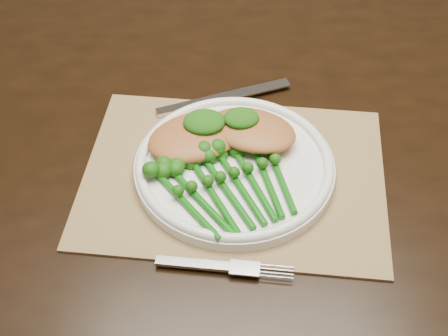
{
  "coord_description": "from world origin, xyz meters",
  "views": [
    {
      "loc": [
        0.01,
        -0.79,
        1.36
      ],
      "look_at": [
        0.03,
        -0.24,
        0.78
      ],
      "focal_mm": 50.0,
      "sensor_mm": 36.0,
      "label": 1
    }
  ],
  "objects_px": {
    "broccolini_bundle": "(234,190)",
    "chicken_fillet_left": "(196,136)",
    "dining_table": "(258,269)",
    "dinner_plate": "(234,165)",
    "placemat": "(234,175)"
  },
  "relations": [
    {
      "from": "dining_table",
      "to": "placemat",
      "type": "bearing_deg",
      "value": -115.74
    },
    {
      "from": "placemat",
      "to": "broccolini_bundle",
      "type": "height_order",
      "value": "broccolini_bundle"
    },
    {
      "from": "placemat",
      "to": "dinner_plate",
      "type": "bearing_deg",
      "value": 88.96
    },
    {
      "from": "dining_table",
      "to": "placemat",
      "type": "height_order",
      "value": "placemat"
    },
    {
      "from": "placemat",
      "to": "dinner_plate",
      "type": "relative_size",
      "value": 1.5
    },
    {
      "from": "dinner_plate",
      "to": "chicken_fillet_left",
      "type": "distance_m",
      "value": 0.07
    },
    {
      "from": "broccolini_bundle",
      "to": "chicken_fillet_left",
      "type": "bearing_deg",
      "value": 95.95
    },
    {
      "from": "dinner_plate",
      "to": "broccolini_bundle",
      "type": "distance_m",
      "value": 0.05
    },
    {
      "from": "dining_table",
      "to": "dinner_plate",
      "type": "bearing_deg",
      "value": -116.64
    },
    {
      "from": "dining_table",
      "to": "chicken_fillet_left",
      "type": "bearing_deg",
      "value": -148.23
    },
    {
      "from": "placemat",
      "to": "chicken_fillet_left",
      "type": "xyz_separation_m",
      "value": [
        -0.05,
        0.05,
        0.03
      ]
    },
    {
      "from": "broccolini_bundle",
      "to": "placemat",
      "type": "bearing_deg",
      "value": 65.98
    },
    {
      "from": "dinner_plate",
      "to": "broccolini_bundle",
      "type": "height_order",
      "value": "broccolini_bundle"
    },
    {
      "from": "dinner_plate",
      "to": "placemat",
      "type": "bearing_deg",
      "value": -99.56
    },
    {
      "from": "dining_table",
      "to": "dinner_plate",
      "type": "xyz_separation_m",
      "value": [
        -0.05,
        -0.1,
        0.39
      ]
    }
  ]
}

